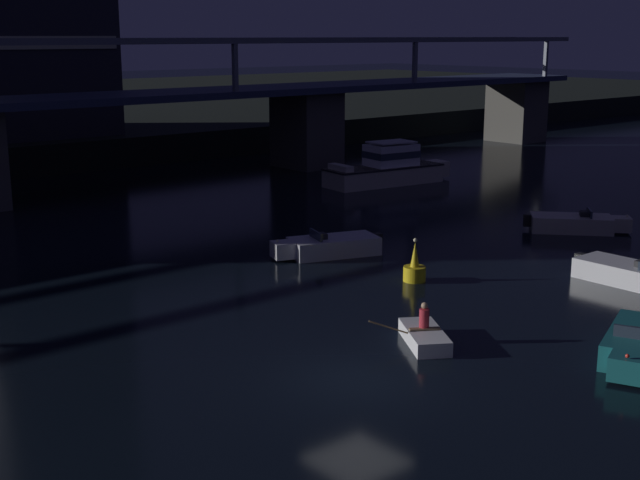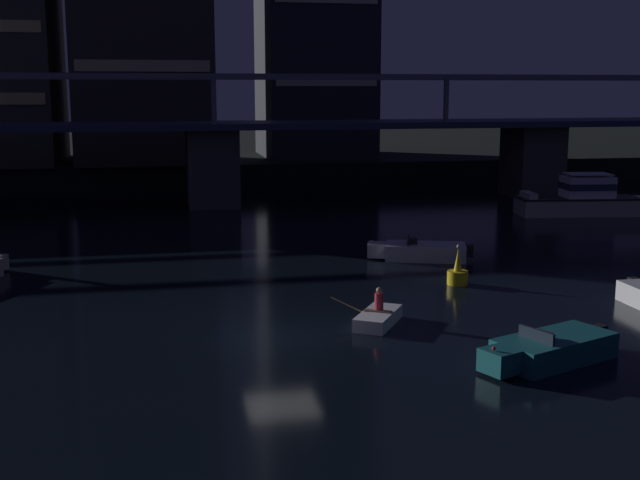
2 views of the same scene
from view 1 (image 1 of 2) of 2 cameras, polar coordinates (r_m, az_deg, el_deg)
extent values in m
plane|color=black|center=(24.97, 2.50, -9.21)|extent=(400.00, 400.00, 0.00)
cube|color=#4C4944|center=(64.43, -0.88, 7.29)|extent=(3.60, 4.40, 5.55)
cube|color=#4C4944|center=(82.36, 12.78, 8.29)|extent=(3.60, 4.40, 5.55)
cube|color=slate|center=(56.80, -5.61, 11.30)|extent=(0.30, 0.30, 3.20)
cube|color=slate|center=(67.60, 6.27, 11.60)|extent=(0.30, 0.30, 3.20)
cube|color=slate|center=(80.38, 14.64, 11.52)|extent=(0.30, 0.30, 3.20)
cube|color=beige|center=(65.20, -16.78, 12.33)|extent=(8.76, 0.10, 0.90)
cube|color=beige|center=(57.09, 4.20, 4.27)|extent=(8.26, 3.59, 1.20)
cube|color=beige|center=(59.89, 7.69, 4.69)|extent=(1.27, 1.56, 1.04)
cube|color=black|center=(57.00, 4.21, 4.82)|extent=(8.35, 3.68, 0.10)
cube|color=white|center=(57.26, 4.70, 5.60)|extent=(3.44, 2.49, 1.40)
cube|color=#283342|center=(57.25, 4.71, 5.65)|extent=(3.49, 2.53, 0.44)
cube|color=silver|center=(57.15, 4.72, 6.45)|extent=(3.10, 2.24, 0.08)
cube|color=#B7B2A8|center=(55.01, 1.37, 4.78)|extent=(0.86, 2.14, 0.36)
cube|color=silver|center=(38.59, 0.91, -0.40)|extent=(4.28, 2.94, 0.80)
cube|color=silver|center=(37.74, -2.46, -0.65)|extent=(1.17, 1.22, 0.70)
cube|color=#283342|center=(38.14, -0.26, 0.33)|extent=(0.52, 1.31, 0.36)
cube|color=#262628|center=(38.25, 0.09, 0.27)|extent=(0.56, 0.66, 0.24)
cube|color=black|center=(39.43, 3.80, 0.01)|extent=(0.45, 0.45, 0.60)
sphere|color=beige|center=(37.56, -2.82, -0.05)|extent=(0.12, 0.12, 0.12)
cube|color=beige|center=(44.99, 16.19, 1.05)|extent=(3.93, 4.13, 0.80)
cube|color=beige|center=(45.36, 19.20, 0.99)|extent=(1.34, 1.33, 0.70)
cube|color=#283342|center=(45.00, 17.31, 1.73)|extent=(1.08, 0.96, 0.36)
cube|color=#262628|center=(44.97, 16.99, 1.67)|extent=(0.68, 0.67, 0.24)
cube|color=black|center=(44.73, 13.46, 1.28)|extent=(0.51, 0.51, 0.60)
sphere|color=beige|center=(45.33, 19.56, 1.51)|extent=(0.12, 0.12, 0.12)
cube|color=#196066|center=(28.38, 20.30, -6.38)|extent=(4.30, 3.14, 0.80)
cube|color=#196066|center=(26.11, 19.58, -7.91)|extent=(1.21, 1.26, 0.70)
cube|color=#283342|center=(27.40, 20.16, -5.78)|extent=(0.60, 1.29, 0.36)
cube|color=#262628|center=(27.65, 20.22, -5.75)|extent=(0.58, 0.67, 0.24)
sphere|color=red|center=(25.73, 19.57, -7.21)|extent=(0.12, 0.12, 0.12)
cube|color=silver|center=(36.29, 19.56, -2.08)|extent=(1.80, 3.91, 0.80)
cube|color=black|center=(37.35, 16.74, -1.29)|extent=(0.36, 0.36, 0.60)
cylinder|color=yellow|center=(34.71, 6.23, -2.23)|extent=(0.90, 0.90, 0.60)
cone|color=yellow|center=(34.51, 6.27, -0.95)|extent=(0.36, 0.36, 1.00)
sphere|color=#F2EAB2|center=(34.37, 6.29, -0.01)|extent=(0.16, 0.16, 0.16)
cube|color=silver|center=(27.82, 6.89, -6.36)|extent=(2.31, 2.79, 0.48)
cube|color=#7F6647|center=(27.73, 6.91, -5.83)|extent=(0.95, 0.70, 0.06)
cylinder|color=#B22633|center=(27.71, 6.87, -5.12)|extent=(0.32, 0.32, 0.60)
sphere|color=tan|center=(27.59, 6.90, -4.31)|extent=(0.22, 0.22, 0.22)
cylinder|color=olive|center=(27.46, 4.78, -5.82)|extent=(1.31, 0.85, 0.59)
camera|label=2|loc=(15.11, 88.17, -4.45)|focal=45.84mm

